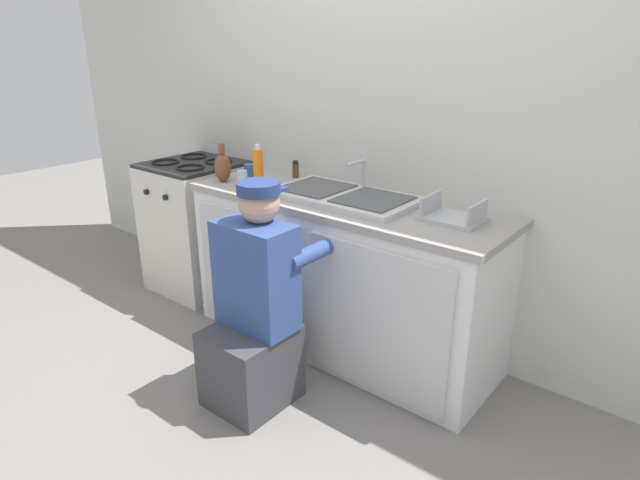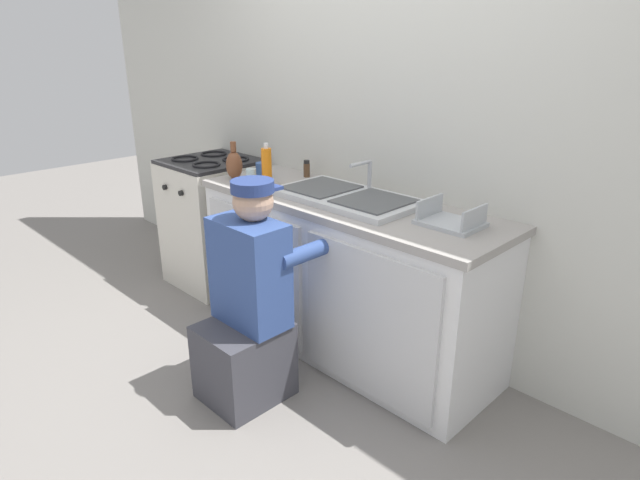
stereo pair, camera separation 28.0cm
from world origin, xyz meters
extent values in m
plane|color=gray|center=(0.00, 0.00, 0.00)|extent=(12.00, 12.00, 0.00)
cube|color=silver|center=(0.00, 0.65, 1.25)|extent=(6.00, 0.10, 2.50)
cube|color=white|center=(0.00, 0.30, 0.43)|extent=(1.80, 0.60, 0.85)
cube|color=silver|center=(-0.43, -0.01, 0.43)|extent=(0.79, 0.02, 0.75)
cube|color=silver|center=(0.43, -0.01, 0.43)|extent=(0.79, 0.02, 0.75)
cube|color=#9E9993|center=(0.00, 0.30, 0.87)|extent=(1.84, 0.62, 0.04)
cube|color=silver|center=(0.00, 0.30, 0.91)|extent=(0.80, 0.44, 0.03)
cube|color=#4C4F51|center=(-0.19, 0.30, 0.93)|extent=(0.33, 0.35, 0.01)
cube|color=#4C4F51|center=(0.19, 0.30, 0.93)|extent=(0.33, 0.35, 0.01)
cylinder|color=#B7BABF|center=(0.00, 0.49, 0.98)|extent=(0.02, 0.02, 0.18)
cylinder|color=#B7BABF|center=(0.00, 0.41, 1.07)|extent=(0.02, 0.16, 0.02)
cube|color=silver|center=(-1.28, 0.30, 0.45)|extent=(0.59, 0.60, 0.89)
cube|color=#262628|center=(-1.28, 0.30, 0.90)|extent=(0.58, 0.59, 0.02)
torus|color=black|center=(-1.41, 0.18, 0.92)|extent=(0.19, 0.19, 0.02)
torus|color=black|center=(-1.15, 0.18, 0.92)|extent=(0.19, 0.19, 0.02)
torus|color=black|center=(-1.41, 0.42, 0.92)|extent=(0.19, 0.19, 0.02)
torus|color=black|center=(-1.15, 0.42, 0.92)|extent=(0.19, 0.19, 0.02)
cylinder|color=black|center=(-1.38, -0.01, 0.76)|extent=(0.04, 0.02, 0.04)
cylinder|color=black|center=(-1.18, -0.01, 0.76)|extent=(0.04, 0.02, 0.04)
cube|color=#3F3F47|center=(-0.02, -0.41, 0.20)|extent=(0.36, 0.40, 0.40)
cube|color=#334C8C|center=(-0.02, -0.35, 0.66)|extent=(0.38, 0.22, 0.52)
sphere|color=tan|center=(-0.02, -0.31, 1.01)|extent=(0.19, 0.19, 0.19)
cylinder|color=navy|center=(-0.02, -0.31, 1.08)|extent=(0.20, 0.20, 0.06)
cube|color=navy|center=(-0.02, -0.22, 1.06)|extent=(0.13, 0.09, 0.02)
cylinder|color=#334C8C|center=(-0.19, -0.15, 0.75)|extent=(0.08, 0.30, 0.08)
cylinder|color=#334C8C|center=(0.15, -0.15, 0.75)|extent=(0.08, 0.30, 0.08)
cylinder|color=orange|center=(-0.53, 0.19, 1.00)|extent=(0.06, 0.06, 0.22)
cylinder|color=white|center=(-0.53, 0.19, 1.13)|extent=(0.03, 0.03, 0.03)
cylinder|color=#513823|center=(-0.52, 0.50, 0.93)|extent=(0.04, 0.04, 0.08)
cylinder|color=black|center=(-0.52, 0.50, 0.99)|extent=(0.04, 0.04, 0.02)
ellipsoid|color=brown|center=(-0.79, 0.15, 0.98)|extent=(0.10, 0.10, 0.17)
cylinder|color=brown|center=(-0.79, 0.15, 1.09)|extent=(0.04, 0.04, 0.06)
cube|color=#B2B7BC|center=(0.62, 0.33, 0.90)|extent=(0.28, 0.22, 0.02)
cube|color=#B2B7BC|center=(0.50, 0.33, 0.95)|extent=(0.01, 0.21, 0.10)
cube|color=#B2B7BC|center=(0.74, 0.33, 0.95)|extent=(0.01, 0.21, 0.10)
cylinder|color=#ADC6CC|center=(-0.60, 0.13, 0.94)|extent=(0.06, 0.06, 0.10)
cylinder|color=#335699|center=(-0.70, 0.29, 0.94)|extent=(0.08, 0.08, 0.09)
torus|color=#335699|center=(-0.64, 0.29, 0.94)|extent=(0.06, 0.01, 0.06)
camera|label=1|loc=(1.64, -1.94, 1.70)|focal=30.00mm
camera|label=2|loc=(1.85, -1.75, 1.70)|focal=30.00mm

